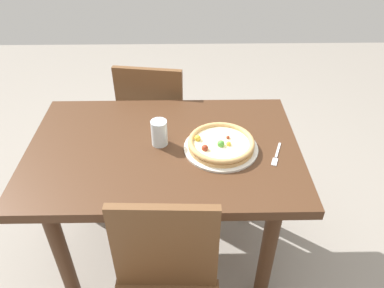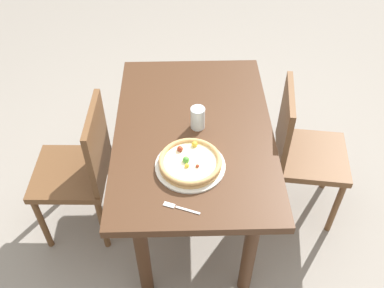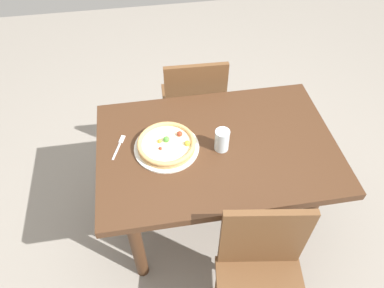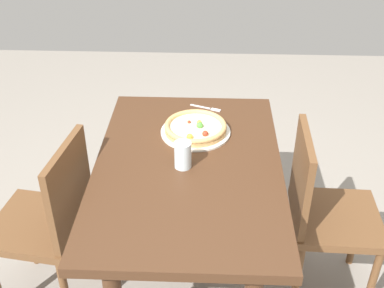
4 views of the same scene
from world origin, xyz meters
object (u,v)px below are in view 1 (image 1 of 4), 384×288
plate (221,148)px  pizza (221,143)px  chair_near (156,119)px  dining_table (165,166)px  drinking_glass (159,133)px  fork (276,156)px

plate → pizza: 0.03m
chair_near → plate: size_ratio=2.72×
dining_table → drinking_glass: 0.18m
pizza → drinking_glass: size_ratio=2.45×
pizza → chair_near: bearing=-61.9°
plate → drinking_glass: bearing=-9.2°
pizza → fork: bearing=166.8°
plate → drinking_glass: (0.27, -0.04, 0.05)m
dining_table → plate: 0.28m
plate → pizza: size_ratio=1.12×
pizza → fork: 0.24m
dining_table → fork: (-0.49, 0.08, 0.12)m
pizza → fork: (-0.24, 0.06, -0.03)m
chair_near → pizza: 0.78m
dining_table → pizza: 0.29m
dining_table → chair_near: bearing=-82.0°
chair_near → pizza: (-0.34, 0.64, 0.29)m
dining_table → pizza: bearing=174.7°
plate → dining_table: bearing=-5.2°
chair_near → drinking_glass: bearing=-74.8°
drinking_glass → dining_table: bearing=128.0°
chair_near → pizza: chair_near is taller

